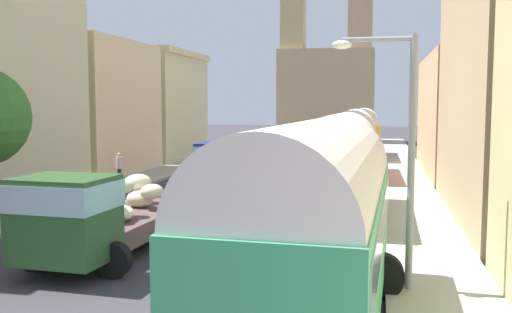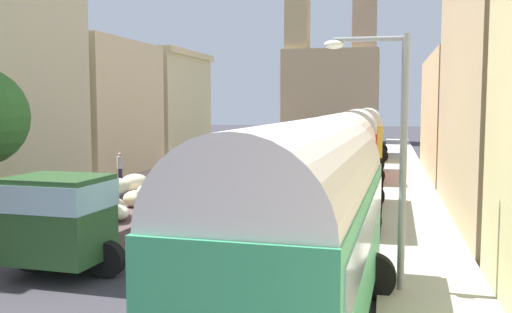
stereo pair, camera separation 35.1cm
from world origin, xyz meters
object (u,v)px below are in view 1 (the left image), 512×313
object	(u,v)px
parked_bus_1	(340,162)
streetlamp_near	(399,138)
car_4	(318,153)
pedestrian_1	(119,168)
parked_bus_3	(363,131)
car_3	(296,171)
parked_bus_2	(354,141)
car_1	(281,149)
car_2	(263,199)
cargo_truck_1	(230,166)
car_0	(266,159)
parked_bus_0	(313,221)
cargo_truck_0	(99,215)

from	to	relation	value
parked_bus_1	streetlamp_near	xyz separation A→B (m)	(1.84, -8.27, 1.39)
car_4	pedestrian_1	size ratio (longest dim) A/B	2.44
parked_bus_3	car_3	xyz separation A→B (m)	(-3.01, -15.48, -1.42)
parked_bus_2	car_1	bearing A→B (deg)	121.00
parked_bus_1	car_2	distance (m)	3.17
parked_bus_2	cargo_truck_1	xyz separation A→B (m)	(-5.50, -6.94, -0.87)
parked_bus_2	car_3	world-z (taller)	parked_bus_2
car_0	car_4	world-z (taller)	car_0
car_1	car_4	bearing A→B (deg)	-39.39
car_2	pedestrian_1	distance (m)	10.70
car_2	car_3	world-z (taller)	car_2
parked_bus_0	cargo_truck_1	bearing A→B (deg)	109.83
car_0	parked_bus_0	bearing A→B (deg)	-76.92
cargo_truck_0	car_1	world-z (taller)	cargo_truck_0
cargo_truck_1	car_2	xyz separation A→B (m)	(2.81, -5.83, -0.51)
car_1	cargo_truck_1	bearing A→B (deg)	-88.59
parked_bus_2	pedestrian_1	bearing A→B (deg)	-150.07
cargo_truck_0	car_4	distance (m)	26.62
cargo_truck_1	car_0	distance (m)	9.35
parked_bus_0	car_3	distance (m)	19.90
car_1	cargo_truck_0	bearing A→B (deg)	-90.09
cargo_truck_1	car_0	world-z (taller)	cargo_truck_1
car_1	car_3	size ratio (longest dim) A/B	1.01
parked_bus_2	cargo_truck_0	distance (m)	20.07
parked_bus_0	streetlamp_near	size ratio (longest dim) A/B	1.48
car_1	car_3	bearing A→B (deg)	-76.97
parked_bus_3	car_3	distance (m)	15.83
parked_bus_1	car_0	bearing A→B (deg)	111.51
parked_bus_1	car_2	bearing A→B (deg)	-162.32
pedestrian_1	car_4	bearing A→B (deg)	58.11
parked_bus_2	car_4	size ratio (longest dim) A/B	1.83
cargo_truck_0	parked_bus_1	bearing A→B (deg)	50.38
car_3	car_4	size ratio (longest dim) A/B	0.94
car_4	streetlamp_near	xyz separation A→B (m)	(4.67, -27.44, 2.77)
car_1	streetlamp_near	bearing A→B (deg)	-75.45
car_1	pedestrian_1	world-z (taller)	pedestrian_1
parked_bus_2	streetlamp_near	bearing A→B (deg)	-84.70
car_0	car_1	bearing A→B (deg)	92.44
cargo_truck_0	pedestrian_1	bearing A→B (deg)	113.48
parked_bus_3	car_1	distance (m)	6.60
parked_bus_3	cargo_truck_0	xyz separation A→B (m)	(-6.15, -31.10, -0.86)
car_3	car_4	xyz separation A→B (m)	(0.03, 10.80, 0.03)
parked_bus_2	cargo_truck_1	world-z (taller)	parked_bus_2
car_0	car_4	xyz separation A→B (m)	(2.80, 4.89, -0.04)
parked_bus_1	car_3	world-z (taller)	parked_bus_1
cargo_truck_1	parked_bus_2	bearing A→B (deg)	51.57
car_4	parked_bus_1	bearing A→B (deg)	-81.61
parked_bus_0	cargo_truck_0	world-z (taller)	parked_bus_0
car_2	car_3	bearing A→B (deg)	90.79
cargo_truck_0	streetlamp_near	xyz separation A→B (m)	(7.84, -1.02, 2.24)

